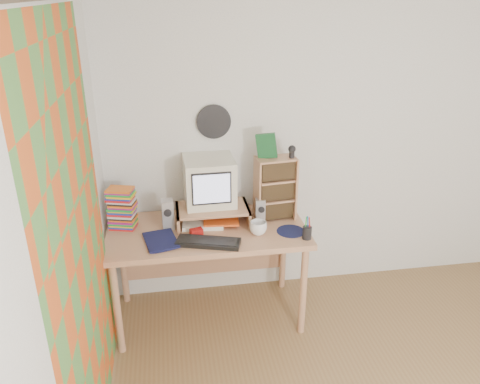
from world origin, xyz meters
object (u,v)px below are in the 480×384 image
object	(u,v)px
keyboard	(208,242)
crt_monitor	(210,183)
dvd_stack	(123,212)
mug	(258,228)
diary	(145,242)
cd_rack	(275,188)
desk	(207,241)

from	to	relation	value
keyboard	crt_monitor	bearing A→B (deg)	98.63
crt_monitor	keyboard	world-z (taller)	crt_monitor
dvd_stack	mug	xyz separation A→B (m)	(0.92, -0.24, -0.08)
diary	mug	bearing A→B (deg)	-9.19
keyboard	cd_rack	xyz separation A→B (m)	(0.52, 0.32, 0.22)
crt_monitor	mug	distance (m)	0.48
desk	dvd_stack	size ratio (longest dim) A/B	5.64
keyboard	dvd_stack	xyz separation A→B (m)	(-0.57, 0.33, 0.11)
diary	desk	bearing A→B (deg)	16.41
desk	diary	world-z (taller)	diary
dvd_stack	cd_rack	xyz separation A→B (m)	(1.09, -0.01, 0.11)
cd_rack	keyboard	bearing A→B (deg)	-154.91
desk	mug	size ratio (longest dim) A/B	11.76
keyboard	diary	size ratio (longest dim) A/B	1.71
keyboard	cd_rack	bearing A→B (deg)	48.44
desk	cd_rack	bearing A→B (deg)	4.18
crt_monitor	keyboard	bearing A→B (deg)	-99.99
keyboard	desk	bearing A→B (deg)	104.36
keyboard	diary	bearing A→B (deg)	-170.98
keyboard	diary	distance (m)	0.42
cd_rack	crt_monitor	bearing A→B (deg)	167.65
crt_monitor	diary	bearing A→B (deg)	-147.83
desk	dvd_stack	distance (m)	0.64
dvd_stack	diary	size ratio (longest dim) A/B	1.00
keyboard	mug	size ratio (longest dim) A/B	3.56
desk	diary	size ratio (longest dim) A/B	5.66
dvd_stack	cd_rack	distance (m)	1.10
keyboard	dvd_stack	distance (m)	0.67
cd_rack	mug	distance (m)	0.34
dvd_stack	mug	distance (m)	0.96
dvd_stack	diary	xyz separation A→B (m)	(0.16, -0.27, -0.10)
crt_monitor	diary	size ratio (longest dim) A/B	1.43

